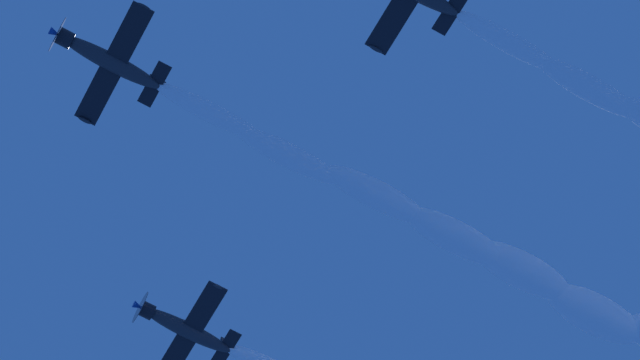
{
  "coord_description": "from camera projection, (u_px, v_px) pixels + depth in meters",
  "views": [
    {
      "loc": [
        23.37,
        -14.79,
        1.78
      ],
      "look_at": [
        1.68,
        16.14,
        80.81
      ],
      "focal_mm": 70.81,
      "sensor_mm": 36.0,
      "label": 1
    }
  ],
  "objects": [
    {
      "name": "smoke_trail_lead",
      "position": [
        582.0,
        302.0,
        92.25
      ],
      "size": [
        25.37,
        49.57,
        3.73
      ],
      "color": "white"
    },
    {
      "name": "airplane_lead",
      "position": [
        107.0,
        60.0,
        84.11
      ],
      "size": [
        9.1,
        8.25,
        2.61
      ],
      "color": "#232328"
    },
    {
      "name": "airplane_right_wingman",
      "position": [
        184.0,
        329.0,
        94.06
      ],
      "size": [
        9.1,
        8.26,
        2.56
      ],
      "color": "#232328"
    }
  ]
}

